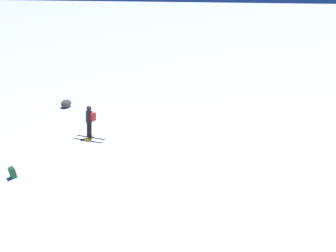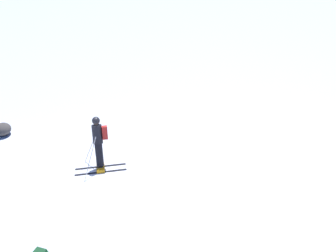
# 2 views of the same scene
# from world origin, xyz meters

# --- Properties ---
(ground_plane) EXTENTS (300.00, 300.00, 0.00)m
(ground_plane) POSITION_xyz_m (0.00, 0.00, 0.00)
(ground_plane) COLOR white
(skier) EXTENTS (1.29, 1.79, 1.88)m
(skier) POSITION_xyz_m (-0.56, 0.04, 1.04)
(skier) COLOR black
(skier) RESTS_ON ground
(spare_backpack) EXTENTS (0.35, 0.37, 0.50)m
(spare_backpack) POSITION_xyz_m (3.48, -1.67, 0.24)
(spare_backpack) COLOR #236633
(spare_backpack) RESTS_ON ground
(exposed_boulder_1) EXTENTS (0.78, 0.67, 0.51)m
(exposed_boulder_1) POSITION_xyz_m (-4.04, -3.75, 0.25)
(exposed_boulder_1) COLOR #4C4742
(exposed_boulder_1) RESTS_ON ground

